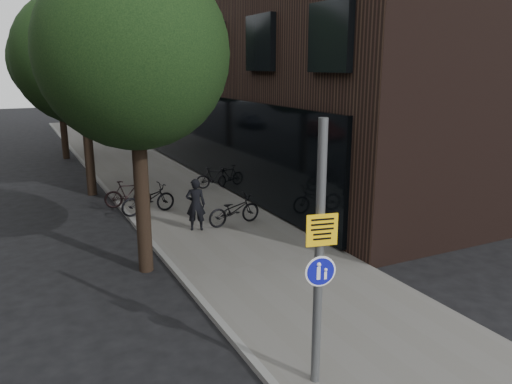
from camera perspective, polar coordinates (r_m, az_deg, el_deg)
ground at (r=10.32m, az=8.98°, el=-15.11°), size 120.00×120.00×0.00m
sidewalk at (r=18.81m, az=-8.19°, el=-1.21°), size 4.50×60.00×0.12m
curb_edge at (r=18.26m, az=-14.90°, el=-2.00°), size 0.15×60.00×0.13m
street_tree_near at (r=12.22m, az=-13.56°, el=14.24°), size 4.40×4.40×7.50m
street_tree_mid at (r=20.59m, az=-19.18°, el=13.74°), size 5.00×5.00×7.80m
street_tree_far at (r=29.53m, az=-21.62°, el=13.47°), size 5.00×5.00×7.80m
signpost at (r=7.62m, az=7.21°, el=-7.32°), size 0.48×0.14×4.21m
pedestrian at (r=15.27m, az=-6.91°, el=-1.43°), size 0.69×0.57×1.61m
parked_bike_facade_near at (r=15.79m, az=-2.52°, el=-2.06°), size 1.87×0.83×0.95m
parked_bike_facade_far at (r=20.52m, az=-4.83°, el=1.65°), size 1.53×0.77×0.89m
parked_bike_curb_near at (r=17.32m, az=-12.24°, el=-0.81°), size 2.00×0.98×1.01m
parked_bike_curb_far at (r=18.24m, az=-14.45°, el=-0.23°), size 1.68×0.81×0.98m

